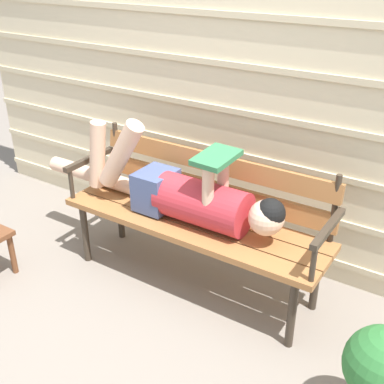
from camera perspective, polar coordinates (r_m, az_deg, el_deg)
name	(u,v)px	position (r m, az deg, el deg)	size (l,w,h in m)	color
ground_plane	(177,296)	(2.92, -1.74, -12.15)	(12.00, 12.00, 0.00)	gray
house_siding	(241,64)	(2.92, 5.76, 14.78)	(4.45, 0.08, 2.47)	beige
park_bench	(198,209)	(2.81, 0.74, -2.08)	(1.61, 0.46, 0.83)	#9E6638
reclining_person	(180,192)	(2.74, -1.39, -0.04)	(1.74, 0.26, 0.55)	#B72D38
potted_plant	(381,379)	(2.20, 21.42, -19.84)	(0.32, 0.32, 0.53)	#AD5B3D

